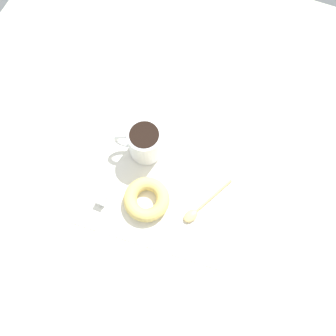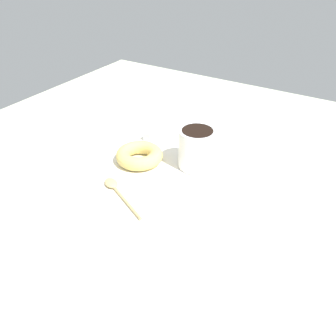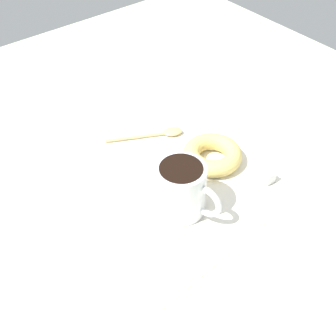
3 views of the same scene
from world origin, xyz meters
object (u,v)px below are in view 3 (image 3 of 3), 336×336
(coffee_cup, at_px, (182,189))
(spoon, at_px, (161,133))
(donut, at_px, (212,155))
(sugar_cube, at_px, (268,176))

(coffee_cup, xyz_separation_m, spoon, (0.16, -0.09, -0.04))
(spoon, bearing_deg, coffee_cup, 151.37)
(donut, relative_size, sugar_cube, 5.15)
(donut, xyz_separation_m, spoon, (0.11, 0.02, -0.01))
(coffee_cup, height_order, donut, coffee_cup)
(donut, bearing_deg, coffee_cup, 114.74)
(donut, bearing_deg, sugar_cube, -157.58)
(coffee_cup, relative_size, spoon, 0.81)
(donut, height_order, sugar_cube, donut)
(sugar_cube, bearing_deg, donut, 22.42)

